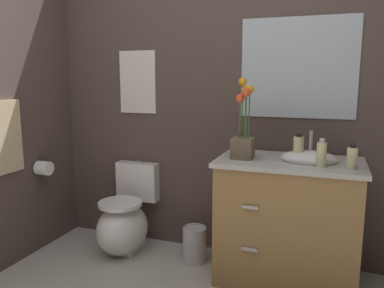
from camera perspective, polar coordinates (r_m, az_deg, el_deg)
The scene contains 12 objects.
wall_back at distance 2.91m, azimuth 8.66°, elevation 7.14°, with size 4.35×0.05×2.50m, color #4C3D38.
toilet at distance 3.17m, azimuth -9.95°, elevation -11.34°, with size 0.38×0.59×0.69m.
vanity_cabinet at distance 2.71m, azimuth 14.07°, elevation -10.90°, with size 0.94×0.56×1.03m.
flower_vase at distance 2.55m, azimuth 7.66°, elevation 1.51°, with size 0.14×0.14×0.54m.
soap_bottle at distance 2.55m, azimuth 15.61°, elevation -0.65°, with size 0.07×0.07×0.19m.
lotion_bottle at distance 2.43m, azimuth 18.78°, elevation -1.45°, with size 0.06×0.06×0.18m.
hand_wash_bottle at distance 2.45m, azimuth 22.79°, elevation -1.88°, with size 0.06×0.06×0.15m.
trash_bin at distance 2.99m, azimuth 0.39°, elevation -14.72°, with size 0.18×0.18×0.27m.
wall_poster at distance 3.19m, azimuth -8.13°, elevation 9.12°, with size 0.32×0.01×0.50m, color silver.
wall_mirror at distance 2.83m, azimuth 15.53°, elevation 10.88°, with size 0.80×0.01×0.70m, color #B2BCC6.
hanging_towel at distance 3.01m, azimuth -26.13°, elevation 0.91°, with size 0.03×0.28×0.52m, color tan.
toilet_paper_roll at distance 3.23m, azimuth -21.26°, elevation -3.37°, with size 0.11×0.11×0.11m, color white.
Camera 1 is at (0.77, -1.29, 1.38)m, focal length 35.72 mm.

